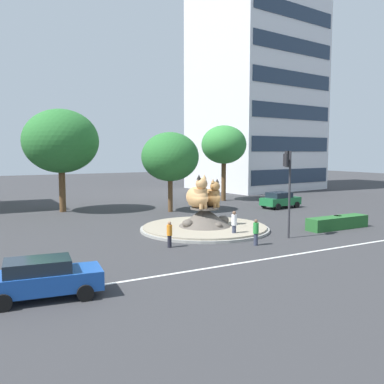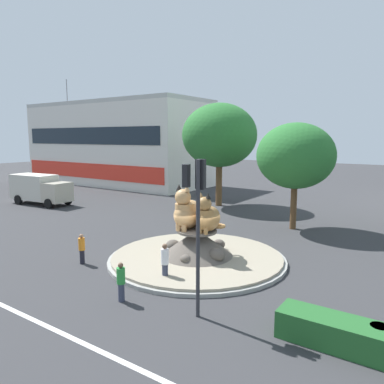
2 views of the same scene
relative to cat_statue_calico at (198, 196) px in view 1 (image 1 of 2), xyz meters
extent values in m
plane|color=#333335|center=(0.57, 0.04, -2.53)|extent=(160.00, 160.00, 0.00)
cube|color=silver|center=(0.57, -8.55, -2.53)|extent=(112.00, 0.20, 0.01)
cylinder|color=gray|center=(0.57, 0.04, -2.44)|extent=(9.28, 9.28, 0.18)
cylinder|color=gray|center=(0.57, 0.04, -2.29)|extent=(8.91, 8.91, 0.12)
cone|color=#564F47|center=(0.57, 0.04, -1.56)|extent=(3.75, 3.75, 1.35)
cylinder|color=#564F47|center=(0.57, 0.04, -0.94)|extent=(2.06, 2.06, 0.12)
ellipsoid|color=#564F47|center=(1.95, -0.29, -1.88)|extent=(0.88, 0.75, 0.70)
ellipsoid|color=#564F47|center=(1.00, 1.59, -1.96)|extent=(0.69, 0.59, 0.55)
ellipsoid|color=#564F47|center=(-0.90, -0.11, -1.92)|extent=(0.77, 0.82, 0.61)
ellipsoid|color=#564F47|center=(0.83, -1.35, -2.01)|extent=(0.56, 0.60, 0.45)
ellipsoid|color=tan|center=(-0.02, 0.11, -0.12)|extent=(1.47, 2.17, 1.51)
cylinder|color=tan|center=(0.01, -0.30, 0.05)|extent=(1.05, 1.05, 0.94)
sphere|color=tan|center=(0.03, -0.45, 0.87)|extent=(0.83, 0.83, 0.83)
torus|color=tan|center=(0.26, 0.98, -0.73)|extent=(0.89, 0.89, 0.19)
cone|color=tan|center=(0.25, -0.44, 1.35)|extent=(0.36, 0.36, 0.34)
cone|color=black|center=(-0.20, -0.47, 1.35)|extent=(0.36, 0.36, 0.34)
cylinder|color=tan|center=(0.21, -0.63, -0.69)|extent=(0.26, 0.26, 0.38)
cylinder|color=tan|center=(-0.13, -0.65, -0.69)|extent=(0.26, 0.26, 0.38)
ellipsoid|color=#9E703D|center=(1.16, 0.18, -0.23)|extent=(1.39, 1.93, 1.30)
cylinder|color=#9E703D|center=(1.21, -0.17, -0.08)|extent=(0.96, 0.96, 0.81)
sphere|color=#9E703D|center=(1.23, -0.30, 0.62)|extent=(0.71, 0.71, 0.71)
torus|color=#9E703D|center=(1.34, 0.95, -0.75)|extent=(0.88, 0.88, 0.16)
cone|color=black|center=(1.42, -0.27, 1.04)|extent=(0.33, 0.33, 0.29)
cone|color=#9E703D|center=(1.04, -0.33, 1.04)|extent=(0.33, 0.33, 0.29)
cylinder|color=#9E703D|center=(1.40, -0.44, -0.72)|extent=(0.23, 0.23, 0.32)
cylinder|color=#9E703D|center=(1.11, -0.48, -0.72)|extent=(0.23, 0.23, 0.32)
cylinder|color=#2D2D33|center=(3.95, -5.05, 0.31)|extent=(0.14, 0.14, 5.69)
cube|color=black|center=(3.91, -4.83, 2.63)|extent=(0.36, 0.29, 1.05)
sphere|color=#360606|center=(3.90, -4.75, 2.95)|extent=(0.18, 0.18, 0.18)
sphere|color=#392706|center=(3.90, -4.75, 2.63)|extent=(0.18, 0.18, 0.18)
sphere|color=green|center=(3.90, -4.75, 2.32)|extent=(0.18, 0.18, 0.18)
cube|color=black|center=(3.51, -5.12, 2.58)|extent=(0.24, 0.31, 0.80)
cube|color=silver|center=(24.70, 25.64, 12.97)|extent=(17.98, 16.23, 31.01)
cube|color=#233347|center=(25.57, 18.47, -0.32)|extent=(15.28, 1.96, 2.01)
cube|color=#233347|center=(25.57, 18.47, 4.11)|extent=(15.28, 1.96, 2.01)
cube|color=#233347|center=(25.57, 18.47, 8.54)|extent=(15.28, 1.96, 2.01)
cube|color=#233347|center=(25.57, 18.47, 12.97)|extent=(15.28, 1.96, 2.01)
cube|color=#233347|center=(25.57, 18.47, 17.40)|extent=(15.28, 1.96, 2.01)
cube|color=#233347|center=(25.57, 18.47, 21.83)|extent=(15.28, 1.96, 2.01)
cube|color=#235B28|center=(9.38, -4.23, -2.08)|extent=(5.21, 1.20, 0.90)
cylinder|color=brown|center=(11.71, 14.53, -0.35)|extent=(0.53, 0.53, 4.38)
ellipsoid|color=#337F38|center=(11.71, 14.53, 3.89)|extent=(5.13, 5.13, 4.36)
cylinder|color=brown|center=(2.46, 9.53, -1.02)|extent=(0.44, 0.44, 3.02)
ellipsoid|color=#286B2D|center=(2.46, 9.53, 2.63)|extent=(5.36, 5.36, 4.56)
cylinder|color=brown|center=(-6.42, 14.41, -0.62)|extent=(0.59, 0.59, 3.83)
ellipsoid|color=#286B2D|center=(-6.42, 14.41, 4.08)|extent=(6.94, 6.94, 5.90)
cylinder|color=#33384C|center=(0.76, -5.70, -2.17)|extent=(0.25, 0.25, 0.74)
cylinder|color=#288C38|center=(0.76, -5.70, -1.48)|extent=(0.34, 0.34, 0.64)
sphere|color=brown|center=(0.76, -5.70, -1.05)|extent=(0.21, 0.21, 0.21)
cylinder|color=black|center=(-4.04, -3.67, -2.17)|extent=(0.24, 0.24, 0.72)
cylinder|color=orange|center=(-4.04, -3.67, -1.50)|extent=(0.33, 0.33, 0.63)
sphere|color=#936B4C|center=(-4.04, -3.67, -1.08)|extent=(0.21, 0.21, 0.21)
cylinder|color=#33384C|center=(0.94, -3.14, -2.13)|extent=(0.27, 0.27, 0.81)
cylinder|color=silver|center=(0.94, -3.14, -1.37)|extent=(0.36, 0.36, 0.71)
sphere|color=brown|center=(0.94, -3.14, -0.90)|extent=(0.23, 0.23, 0.23)
cube|color=#19479E|center=(-12.04, -9.08, -1.84)|extent=(4.51, 2.28, 0.74)
cube|color=#19232D|center=(-12.25, -9.05, -1.22)|extent=(2.60, 1.83, 0.51)
cylinder|color=black|center=(-10.51, -8.40, -2.21)|extent=(0.66, 0.30, 0.64)
cylinder|color=black|center=(-10.73, -10.12, -2.21)|extent=(0.66, 0.30, 0.64)
cylinder|color=black|center=(-13.34, -8.03, -2.21)|extent=(0.66, 0.30, 0.64)
cylinder|color=black|center=(-13.56, -9.76, -2.21)|extent=(0.66, 0.30, 0.64)
cube|color=#1E6B38|center=(13.27, 6.51, -1.84)|extent=(4.24, 2.28, 0.75)
cube|color=#19232D|center=(13.07, 6.49, -1.21)|extent=(2.43, 1.88, 0.52)
cylinder|color=black|center=(14.51, 7.59, -2.21)|extent=(0.66, 0.28, 0.64)
cylinder|color=black|center=(14.70, 5.71, -2.21)|extent=(0.66, 0.28, 0.64)
cylinder|color=black|center=(11.84, 7.32, -2.21)|extent=(0.66, 0.28, 0.64)
cylinder|color=black|center=(12.03, 5.44, -2.21)|extent=(0.66, 0.28, 0.64)
cylinder|color=#2D4233|center=(9.71, -3.96, -2.08)|extent=(0.56, 0.56, 0.90)
camera|label=1|loc=(-14.63, -25.54, 3.14)|focal=39.08mm
camera|label=2|loc=(10.80, -15.53, 3.91)|focal=34.40mm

